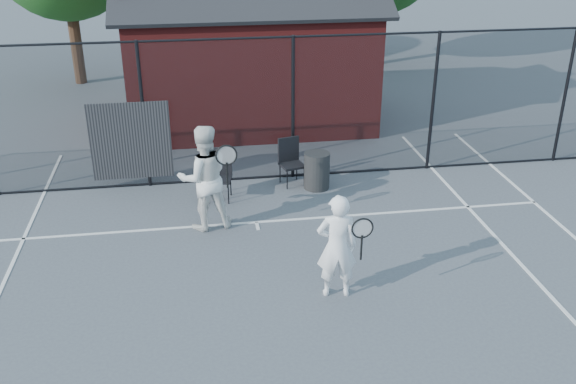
{
  "coord_description": "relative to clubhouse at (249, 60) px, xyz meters",
  "views": [
    {
      "loc": [
        -1.04,
        -7.44,
        5.48
      ],
      "look_at": [
        0.41,
        1.89,
        1.1
      ],
      "focal_mm": 40.0,
      "sensor_mm": 36.0,
      "label": 1
    }
  ],
  "objects": [
    {
      "name": "ground",
      "position": [
        -0.5,
        -9.0,
        -1.61
      ],
      "size": [
        80.0,
        80.0,
        0.0
      ],
      "primitive_type": "plane",
      "color": "#484B52",
      "rests_on": "ground"
    },
    {
      "name": "court_lines",
      "position": [
        -0.5,
        -10.32,
        -1.6
      ],
      "size": [
        11.02,
        18.0,
        0.01
      ],
      "color": "silver",
      "rests_on": "ground"
    },
    {
      "name": "fence",
      "position": [
        -0.8,
        -4.0,
        -0.16
      ],
      "size": [
        22.04,
        3.0,
        3.0
      ],
      "color": "black",
      "rests_on": "ground"
    },
    {
      "name": "clubhouse",
      "position": [
        0.0,
        0.0,
        0.0
      ],
      "size": [
        6.5,
        4.36,
        4.19
      ],
      "color": "maroon",
      "rests_on": "ground"
    },
    {
      "name": "player_front",
      "position": [
        0.42,
        -8.49,
        -0.78
      ],
      "size": [
        0.75,
        0.57,
        1.64
      ],
      "color": "white",
      "rests_on": "ground"
    },
    {
      "name": "player_back",
      "position": [
        -1.41,
        -6.01,
        -0.64
      ],
      "size": [
        1.1,
        0.88,
        1.93
      ],
      "color": "white",
      "rests_on": "ground"
    },
    {
      "name": "chair_left",
      "position": [
        -1.11,
        -4.9,
        -1.12
      ],
      "size": [
        0.56,
        0.57,
        0.98
      ],
      "primitive_type": "cube",
      "rotation": [
        0.0,
        0.0,
        -0.19
      ],
      "color": "black",
      "rests_on": "ground"
    },
    {
      "name": "chair_right",
      "position": [
        0.42,
        -4.4,
        -1.13
      ],
      "size": [
        0.56,
        0.57,
        0.95
      ],
      "primitive_type": "cube",
      "rotation": [
        0.0,
        0.0,
        0.25
      ],
      "color": "black",
      "rests_on": "ground"
    },
    {
      "name": "waste_bin",
      "position": [
        0.89,
        -4.65,
        -1.23
      ],
      "size": [
        0.58,
        0.58,
        0.76
      ],
      "primitive_type": "cylinder",
      "rotation": [
        0.0,
        0.0,
        0.13
      ],
      "color": "#262626",
      "rests_on": "ground"
    }
  ]
}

